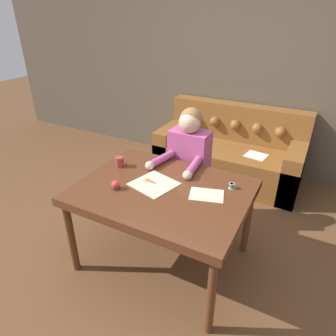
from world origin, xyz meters
TOP-DOWN VIEW (x-y plane):
  - ground_plane at (0.00, 0.00)m, footprint 16.00×16.00m
  - wall_back at (0.00, 2.12)m, footprint 8.00×0.06m
  - dining_table at (0.08, -0.04)m, footprint 1.33×1.02m
  - couch at (0.11, 1.71)m, footprint 1.79×0.83m
  - person at (0.02, 0.60)m, footprint 0.44×0.61m
  - pattern_paper_main at (-0.01, -0.02)m, footprint 0.39×0.38m
  - pattern_paper_offcut at (0.42, 0.03)m, footprint 0.30×0.25m
  - scissors at (-0.04, -0.00)m, footprint 0.22×0.10m
  - mug at (-0.43, 0.11)m, footprint 0.11×0.08m
  - thread_spool at (0.56, 0.21)m, footprint 0.04×0.04m
  - pin_cushion at (-0.23, -0.22)m, footprint 0.07×0.07m

SIDE VIEW (x-z plane):
  - ground_plane at x=0.00m, z-range 0.00..0.00m
  - couch at x=0.11m, z-range -0.13..0.78m
  - person at x=0.02m, z-range 0.01..1.21m
  - dining_table at x=0.08m, z-range 0.30..1.04m
  - pattern_paper_main at x=-0.01m, z-range 0.74..0.75m
  - pattern_paper_offcut at x=0.42m, z-range 0.74..0.75m
  - scissors at x=-0.04m, z-range 0.74..0.75m
  - thread_spool at x=0.56m, z-range 0.74..0.79m
  - pin_cushion at x=-0.23m, z-range 0.74..0.81m
  - mug at x=-0.43m, z-range 0.74..0.83m
  - wall_back at x=0.00m, z-range 0.00..2.60m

